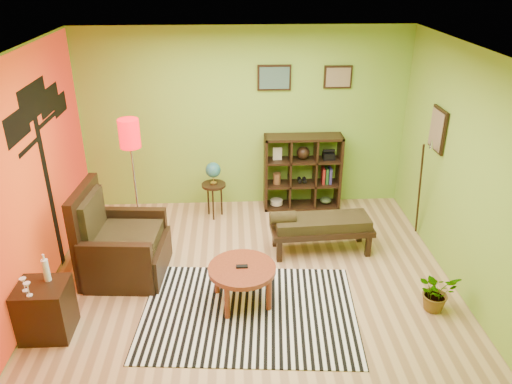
{
  "coord_description": "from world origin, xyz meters",
  "views": [
    {
      "loc": [
        -0.19,
        -5.13,
        3.69
      ],
      "look_at": [
        0.09,
        0.4,
        1.05
      ],
      "focal_mm": 35.0,
      "sensor_mm": 36.0,
      "label": 1
    }
  ],
  "objects_px": {
    "coffee_table": "(242,272)",
    "globe_table": "(213,176)",
    "cube_shelf": "(303,172)",
    "floor_lamp": "(131,146)",
    "bench": "(319,225)",
    "side_cabinet": "(46,309)",
    "armchair": "(119,248)",
    "potted_plant": "(436,295)"
  },
  "relations": [
    {
      "from": "floor_lamp",
      "to": "potted_plant",
      "type": "distance_m",
      "value": 4.12
    },
    {
      "from": "side_cabinet",
      "to": "potted_plant",
      "type": "distance_m",
      "value": 4.29
    },
    {
      "from": "coffee_table",
      "to": "cube_shelf",
      "type": "xyz_separation_m",
      "value": [
        1.03,
        2.41,
        0.19
      ]
    },
    {
      "from": "cube_shelf",
      "to": "potted_plant",
      "type": "xyz_separation_m",
      "value": [
        1.17,
        -2.65,
        -0.41
      ]
    },
    {
      "from": "floor_lamp",
      "to": "bench",
      "type": "xyz_separation_m",
      "value": [
        2.44,
        -0.28,
        -1.08
      ]
    },
    {
      "from": "armchair",
      "to": "cube_shelf",
      "type": "height_order",
      "value": "cube_shelf"
    },
    {
      "from": "side_cabinet",
      "to": "potted_plant",
      "type": "bearing_deg",
      "value": 2.51
    },
    {
      "from": "armchair",
      "to": "globe_table",
      "type": "bearing_deg",
      "value": 52.11
    },
    {
      "from": "coffee_table",
      "to": "armchair",
      "type": "bearing_deg",
      "value": 156.27
    },
    {
      "from": "armchair",
      "to": "bench",
      "type": "bearing_deg",
      "value": 8.48
    },
    {
      "from": "coffee_table",
      "to": "armchair",
      "type": "height_order",
      "value": "armchair"
    },
    {
      "from": "cube_shelf",
      "to": "globe_table",
      "type": "bearing_deg",
      "value": -169.43
    },
    {
      "from": "side_cabinet",
      "to": "globe_table",
      "type": "distance_m",
      "value": 3.12
    },
    {
      "from": "side_cabinet",
      "to": "floor_lamp",
      "type": "relative_size",
      "value": 0.51
    },
    {
      "from": "bench",
      "to": "potted_plant",
      "type": "height_order",
      "value": "bench"
    },
    {
      "from": "bench",
      "to": "potted_plant",
      "type": "distance_m",
      "value": 1.74
    },
    {
      "from": "coffee_table",
      "to": "armchair",
      "type": "relative_size",
      "value": 0.65
    },
    {
      "from": "coffee_table",
      "to": "side_cabinet",
      "type": "relative_size",
      "value": 0.84
    },
    {
      "from": "coffee_table",
      "to": "cube_shelf",
      "type": "height_order",
      "value": "cube_shelf"
    },
    {
      "from": "globe_table",
      "to": "armchair",
      "type": "bearing_deg",
      "value": -127.89
    },
    {
      "from": "cube_shelf",
      "to": "bench",
      "type": "relative_size",
      "value": 0.85
    },
    {
      "from": "cube_shelf",
      "to": "floor_lamp",
      "type": "bearing_deg",
      "value": -156.05
    },
    {
      "from": "coffee_table",
      "to": "globe_table",
      "type": "relative_size",
      "value": 0.87
    },
    {
      "from": "coffee_table",
      "to": "armchair",
      "type": "distance_m",
      "value": 1.66
    },
    {
      "from": "armchair",
      "to": "floor_lamp",
      "type": "height_order",
      "value": "floor_lamp"
    },
    {
      "from": "armchair",
      "to": "cube_shelf",
      "type": "bearing_deg",
      "value": 34.27
    },
    {
      "from": "globe_table",
      "to": "potted_plant",
      "type": "xyz_separation_m",
      "value": [
        2.58,
        -2.39,
        -0.49
      ]
    },
    {
      "from": "armchair",
      "to": "globe_table",
      "type": "distance_m",
      "value": 1.9
    },
    {
      "from": "floor_lamp",
      "to": "cube_shelf",
      "type": "bearing_deg",
      "value": 23.95
    },
    {
      "from": "armchair",
      "to": "side_cabinet",
      "type": "relative_size",
      "value": 1.29
    },
    {
      "from": "floor_lamp",
      "to": "cube_shelf",
      "type": "xyz_separation_m",
      "value": [
        2.41,
        1.07,
        -0.88
      ]
    },
    {
      "from": "cube_shelf",
      "to": "bench",
      "type": "bearing_deg",
      "value": -88.45
    },
    {
      "from": "coffee_table",
      "to": "globe_table",
      "type": "xyz_separation_m",
      "value": [
        -0.37,
        2.15,
        0.27
      ]
    },
    {
      "from": "cube_shelf",
      "to": "potted_plant",
      "type": "bearing_deg",
      "value": -66.11
    },
    {
      "from": "armchair",
      "to": "floor_lamp",
      "type": "bearing_deg",
      "value": 77.98
    },
    {
      "from": "armchair",
      "to": "coffee_table",
      "type": "bearing_deg",
      "value": -23.73
    },
    {
      "from": "globe_table",
      "to": "potted_plant",
      "type": "bearing_deg",
      "value": -42.86
    },
    {
      "from": "side_cabinet",
      "to": "armchair",
      "type": "bearing_deg",
      "value": 62.89
    },
    {
      "from": "coffee_table",
      "to": "globe_table",
      "type": "distance_m",
      "value": 2.19
    },
    {
      "from": "side_cabinet",
      "to": "coffee_table",
      "type": "bearing_deg",
      "value": 11.71
    },
    {
      "from": "armchair",
      "to": "bench",
      "type": "xyz_separation_m",
      "value": [
        2.59,
        0.39,
        0.04
      ]
    },
    {
      "from": "side_cabinet",
      "to": "globe_table",
      "type": "bearing_deg",
      "value": 56.4
    }
  ]
}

